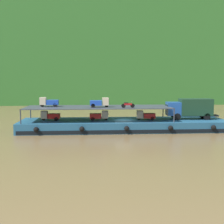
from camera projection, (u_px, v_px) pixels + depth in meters
name	position (u px, v px, depth m)	size (l,w,h in m)	color
ground_plane	(124.00, 130.00, 43.19)	(400.00, 400.00, 0.00)	brown
hillside_far_bank	(105.00, 34.00, 100.51)	(119.65, 37.95, 41.78)	#33702D
cargo_barge	(124.00, 125.00, 43.08)	(30.43, 7.85, 1.50)	#23567A
covered_lorry	(190.00, 108.00, 43.83)	(7.92, 2.56, 3.10)	#1E4C99
cargo_rack	(98.00, 107.00, 42.56)	(21.23, 6.49, 2.00)	#383D47
mini_truck_lower_stern	(50.00, 116.00, 42.57)	(2.78, 1.27, 1.38)	red
mini_truck_lower_aft	(99.00, 116.00, 42.66)	(2.75, 1.21, 1.38)	red
mini_truck_lower_mid	(146.00, 115.00, 42.96)	(2.79, 1.29, 1.38)	red
mini_truck_upper_stern	(49.00, 102.00, 42.74)	(2.75, 1.22, 1.38)	#1E47B7
mini_truck_upper_mid	(100.00, 102.00, 41.75)	(2.75, 1.22, 1.38)	#1E47B7
motorcycle_upper_port	(128.00, 105.00, 40.85)	(1.90, 0.55, 0.87)	black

